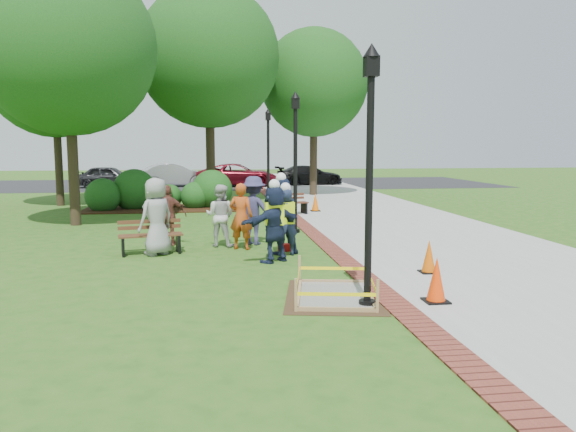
{
  "coord_description": "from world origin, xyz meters",
  "views": [
    {
      "loc": [
        -1.3,
        -11.82,
        2.67
      ],
      "look_at": [
        0.5,
        1.2,
        1.0
      ],
      "focal_mm": 35.0,
      "sensor_mm": 36.0,
      "label": 1
    }
  ],
  "objects": [
    {
      "name": "cone_back",
      "position": [
        3.18,
        -0.86,
        0.35
      ],
      "size": [
        0.36,
        0.36,
        0.72
      ],
      "color": "black",
      "rests_on": "ground"
    },
    {
      "name": "casual_person_a",
      "position": [
        -2.61,
        1.96,
        0.94
      ],
      "size": [
        0.71,
        0.69,
        1.88
      ],
      "color": "gray",
      "rests_on": "ground"
    },
    {
      "name": "sidewalk",
      "position": [
        5.0,
        10.0,
        0.01
      ],
      "size": [
        6.0,
        60.0,
        0.02
      ],
      "primitive_type": "cube",
      "color": "#9E9E99",
      "rests_on": "ground"
    },
    {
      "name": "brick_edging",
      "position": [
        1.75,
        10.0,
        0.01
      ],
      "size": [
        0.5,
        60.0,
        0.03
      ],
      "primitive_type": "cube",
      "color": "maroon",
      "rests_on": "ground"
    },
    {
      "name": "shrub_a",
      "position": [
        -5.64,
        11.68,
        0.0
      ],
      "size": [
        1.44,
        1.44,
        1.44
      ],
      "primitive_type": "sphere",
      "color": "#134514",
      "rests_on": "ground"
    },
    {
      "name": "casual_person_c",
      "position": [
        -1.07,
        2.92,
        0.82
      ],
      "size": [
        0.61,
        0.5,
        1.64
      ],
      "color": "silver",
      "rests_on": "ground"
    },
    {
      "name": "parked_car_b",
      "position": [
        -3.66,
        24.95,
        0.0
      ],
      "size": [
        3.34,
        5.33,
        1.61
      ],
      "primitive_type": "imported",
      "rotation": [
        0.0,
        0.0,
        1.83
      ],
      "color": "#A7A7AC",
      "rests_on": "ground"
    },
    {
      "name": "ground",
      "position": [
        0.0,
        0.0,
        0.0
      ],
      "size": [
        100.0,
        100.0,
        0.0
      ],
      "primitive_type": "plane",
      "color": "#285116",
      "rests_on": "ground"
    },
    {
      "name": "hivis_worker_a",
      "position": [
        0.13,
        0.75,
        0.94
      ],
      "size": [
        0.67,
        0.61,
        1.9
      ],
      "color": "#151738",
      "rests_on": "ground"
    },
    {
      "name": "lamp_far",
      "position": [
        1.25,
        13.0,
        2.48
      ],
      "size": [
        0.28,
        0.28,
        4.26
      ],
      "color": "black",
      "rests_on": "ground"
    },
    {
      "name": "bench_far",
      "position": [
        1.65,
        9.36,
        0.26
      ],
      "size": [
        1.58,
        0.88,
        0.81
      ],
      "color": "#4D2A1A",
      "rests_on": "ground"
    },
    {
      "name": "parking_lot",
      "position": [
        0.0,
        27.0,
        0.0
      ],
      "size": [
        36.0,
        12.0,
        0.01
      ],
      "primitive_type": "cube",
      "color": "black",
      "rests_on": "ground"
    },
    {
      "name": "parked_car_c",
      "position": [
        0.46,
        24.69,
        0.0
      ],
      "size": [
        2.61,
        5.07,
        1.59
      ],
      "primitive_type": "imported",
      "rotation": [
        0.0,
        0.0,
        1.47
      ],
      "color": "maroon",
      "rests_on": "ground"
    },
    {
      "name": "casual_person_b",
      "position": [
        -0.54,
        2.43,
        0.85
      ],
      "size": [
        0.64,
        0.53,
        1.7
      ],
      "color": "#BA4515",
      "rests_on": "ground"
    },
    {
      "name": "tree_back",
      "position": [
        -1.28,
        14.54,
        6.63
      ],
      "size": [
        6.44,
        6.44,
        9.86
      ],
      "color": "#3D2D1E",
      "rests_on": "ground"
    },
    {
      "name": "lamp_mid",
      "position": [
        1.25,
        5.0,
        2.48
      ],
      "size": [
        0.28,
        0.28,
        4.26
      ],
      "color": "black",
      "rests_on": "ground"
    },
    {
      "name": "cone_far",
      "position": [
        2.87,
        10.26,
        0.36
      ],
      "size": [
        0.37,
        0.37,
        0.74
      ],
      "color": "black",
      "rests_on": "ground"
    },
    {
      "name": "parked_car_d",
      "position": [
        5.3,
        25.35,
        0.0
      ],
      "size": [
        2.33,
        4.5,
        1.41
      ],
      "primitive_type": "imported",
      "rotation": [
        0.0,
        0.0,
        1.68
      ],
      "color": "black",
      "rests_on": "ground"
    },
    {
      "name": "shrub_b",
      "position": [
        -4.46,
        12.29,
        0.0
      ],
      "size": [
        1.81,
        1.81,
        1.81
      ],
      "primitive_type": "sphere",
      "color": "#134514",
      "rests_on": "ground"
    },
    {
      "name": "casual_person_e",
      "position": [
        -0.17,
        3.09,
        0.92
      ],
      "size": [
        0.7,
        0.61,
        1.84
      ],
      "color": "#333257",
      "rests_on": "ground"
    },
    {
      "name": "lamp_near",
      "position": [
        1.25,
        -3.0,
        2.48
      ],
      "size": [
        0.28,
        0.28,
        4.26
      ],
      "color": "black",
      "rests_on": "ground"
    },
    {
      "name": "wet_concrete_pad",
      "position": [
        0.84,
        -2.35,
        0.23
      ],
      "size": [
        2.1,
        2.58,
        0.55
      ],
      "color": "#47331E",
      "rests_on": "ground"
    },
    {
      "name": "hivis_worker_b",
      "position": [
        0.48,
        1.48,
        0.89
      ],
      "size": [
        0.55,
        0.38,
        1.77
      ],
      "color": "#16223A",
      "rests_on": "ground"
    },
    {
      "name": "cone_front",
      "position": [
        2.46,
        -2.98,
        0.38
      ],
      "size": [
        0.4,
        0.4,
        0.8
      ],
      "color": "black",
      "rests_on": "ground"
    },
    {
      "name": "tree_right",
      "position": [
        4.15,
        17.69,
        5.88
      ],
      "size": [
        5.64,
        5.64,
        8.72
      ],
      "color": "#3D2D1E",
      "rests_on": "ground"
    },
    {
      "name": "tree_far",
      "position": [
        -7.89,
        14.02,
        5.89
      ],
      "size": [
        5.84,
        5.84,
        8.82
      ],
      "color": "#3D2D1E",
      "rests_on": "ground"
    },
    {
      "name": "shrub_d",
      "position": [
        -1.24,
        12.48,
        0.0
      ],
      "size": [
        1.74,
        1.74,
        1.74
      ],
      "primitive_type": "sphere",
      "color": "#134514",
      "rests_on": "ground"
    },
    {
      "name": "mulch_bed",
      "position": [
        -3.0,
        12.0,
        0.02
      ],
      "size": [
        7.0,
        3.0,
        0.05
      ],
      "primitive_type": "cube",
      "color": "#381E0F",
      "rests_on": "ground"
    },
    {
      "name": "hivis_worker_c",
      "position": [
        0.4,
        1.69,
        0.99
      ],
      "size": [
        0.66,
        0.5,
        2.0
      ],
      "color": "#171B3C",
      "rests_on": "ground"
    },
    {
      "name": "bench_near",
      "position": [
        -2.78,
        2.12,
        0.26
      ],
      "size": [
        1.6,
        0.79,
        0.83
      ],
      "color": "brown",
      "rests_on": "ground"
    },
    {
      "name": "tree_left",
      "position": [
        -5.79,
        7.59,
        5.79
      ],
      "size": [
        5.68,
        5.68,
        8.64
      ],
      "color": "#3D2D1E",
      "rests_on": "ground"
    },
    {
      "name": "casual_person_d",
      "position": [
        -2.43,
        3.24,
        0.81
      ],
      "size": [
        0.53,
        0.36,
        1.61
      ],
      "color": "brown",
      "rests_on": "ground"
    },
    {
      "name": "parked_car_a",
      "position": [
        -7.57,
        24.47,
        0.0
      ],
      "size": [
        2.54,
        4.82,
        1.5
      ],
      "primitive_type": "imported",
      "rotation": [
        0.0,
        0.0,
        1.45
      ],
      "color": "#272729",
      "rests_on": "ground"
    },
    {
      "name": "toolbox",
      "position": [
        0.57,
        2.02,
        0.1
      ],
      "size": [
        0.41,
        0.28,
        0.19
      ],
      "primitive_type": "cube",
      "rotation": [
        0.0,
        0.0,
        0.19
      ],
      "color": "#B2110D",
      "rests_on": "ground"
    },
    {
      "name": "shrub_c",
      "position": [
        -1.97,
        12.14,
        0.0
      ],
      "size": [
        1.21,
        1.21,
        1.21
      ],
      "primitive_type": "sphere",
      "color": "#134514",
      "rests_on": "ground"
    },
    {
      "name": "shrub_e",
      "position": [
        -3.06,
        12.73,
        0.0
      ],
      "size": [
        1.07,
        1.07,
        1.07
      ],
      "primitive_type": "sphere",
      "color": "#134514",
      "rests_on": "ground"
    }
  ]
}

